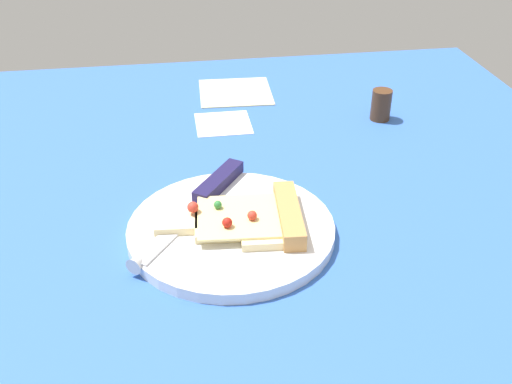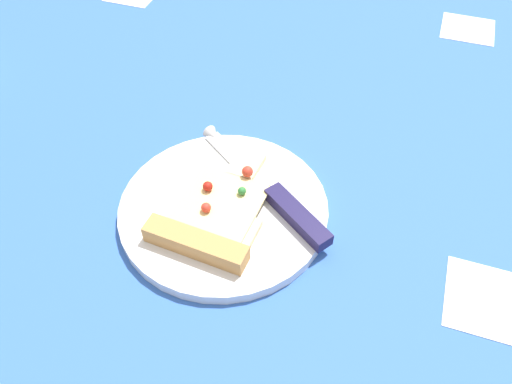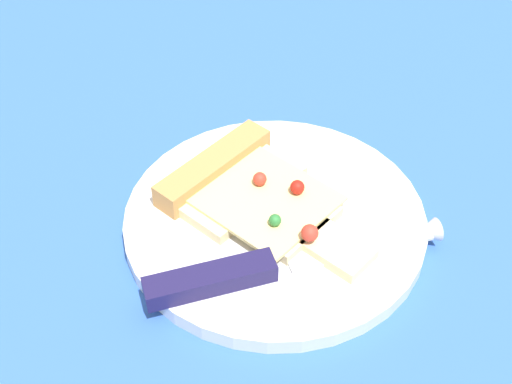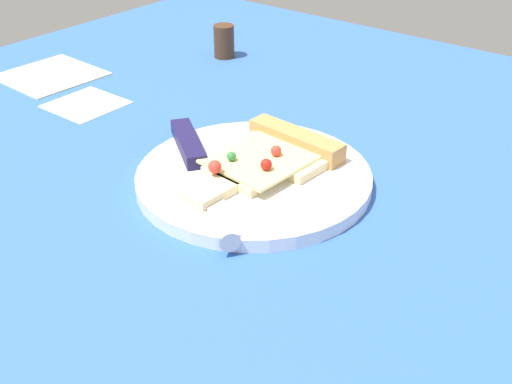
# 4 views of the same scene
# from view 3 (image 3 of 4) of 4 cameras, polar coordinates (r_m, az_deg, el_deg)

# --- Properties ---
(ground_plane) EXTENTS (1.25, 1.25, 0.03)m
(ground_plane) POSITION_cam_3_polar(r_m,az_deg,el_deg) (0.60, 6.15, -5.33)
(ground_plane) COLOR #3360B7
(ground_plane) RESTS_ON ground
(plate) EXTENTS (0.25, 0.25, 0.01)m
(plate) POSITION_cam_3_polar(r_m,az_deg,el_deg) (0.59, 1.52, -2.32)
(plate) COLOR silver
(plate) RESTS_ON ground_plane
(pizza_slice) EXTENTS (0.18, 0.12, 0.03)m
(pizza_slice) POSITION_cam_3_polar(r_m,az_deg,el_deg) (0.60, -0.31, -0.13)
(pizza_slice) COLOR beige
(pizza_slice) RESTS_ON plate
(knife) EXTENTS (0.16, 0.21, 0.02)m
(knife) POSITION_cam_3_polar(r_m,az_deg,el_deg) (0.54, 1.00, -6.02)
(knife) COLOR silver
(knife) RESTS_ON plate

